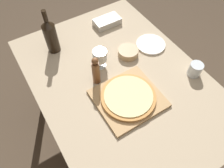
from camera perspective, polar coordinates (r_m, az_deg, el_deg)
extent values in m
plane|color=#4C3D2D|center=(2.00, 1.45, -11.79)|extent=(12.00, 12.00, 0.00)
cube|color=tan|center=(1.36, 2.09, 0.85)|extent=(0.99, 1.39, 0.03)
cylinder|color=brown|center=(1.73, 26.94, -15.14)|extent=(0.06, 0.06, 0.72)
cylinder|color=brown|center=(1.96, -19.54, 1.55)|extent=(0.06, 0.06, 0.72)
cylinder|color=brown|center=(2.16, 2.31, 11.39)|extent=(0.06, 0.06, 0.72)
cube|color=tan|center=(1.26, 4.24, -3.74)|extent=(0.36, 0.34, 0.02)
cylinder|color=#C68947|center=(1.25, 4.29, -3.30)|extent=(0.32, 0.32, 0.02)
cylinder|color=beige|center=(1.24, 4.32, -3.00)|extent=(0.28, 0.28, 0.01)
cylinder|color=black|center=(1.50, -15.53, 11.42)|extent=(0.08, 0.08, 0.20)
cone|color=black|center=(1.42, -16.62, 14.94)|extent=(0.08, 0.08, 0.04)
cylinder|color=black|center=(1.39, -17.17, 16.67)|extent=(0.03, 0.03, 0.07)
cylinder|color=brown|center=(1.28, -4.18, 2.96)|extent=(0.05, 0.05, 0.17)
sphere|color=brown|center=(1.20, -4.48, 6.01)|extent=(0.04, 0.04, 0.04)
cylinder|color=silver|center=(1.42, -3.06, 4.91)|extent=(0.08, 0.08, 0.00)
cylinder|color=silver|center=(1.40, -3.11, 5.67)|extent=(0.01, 0.01, 0.05)
cylinder|color=silver|center=(1.35, -3.23, 7.43)|extent=(0.09, 0.09, 0.07)
cylinder|color=tan|center=(1.47, 4.24, 8.31)|extent=(0.14, 0.14, 0.05)
cylinder|color=silver|center=(1.44, 20.90, 3.57)|extent=(0.08, 0.08, 0.09)
cylinder|color=silver|center=(1.57, 10.11, 10.16)|extent=(0.20, 0.20, 0.01)
cube|color=#BCB7AD|center=(1.70, -1.28, 15.98)|extent=(0.20, 0.11, 0.05)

